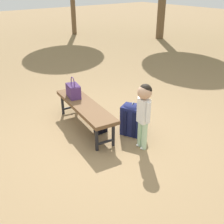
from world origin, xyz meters
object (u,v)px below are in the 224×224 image
at_px(park_bench, 85,107).
at_px(child_standing, 144,107).
at_px(backpack_large, 133,118).
at_px(handbag, 73,90).
at_px(backpack_small, 100,123).

bearing_deg(park_bench, child_standing, 18.84).
distance_m(park_bench, backpack_large, 0.81).
xyz_separation_m(handbag, child_standing, (1.40, 0.33, 0.10)).
relative_size(park_bench, handbag, 4.46).
bearing_deg(child_standing, handbag, -166.59).
distance_m(park_bench, backpack_small, 0.37).
distance_m(park_bench, handbag, 0.42).
bearing_deg(child_standing, park_bench, -161.16).
bearing_deg(handbag, park_bench, -2.44).
relative_size(handbag, backpack_small, 1.15).
distance_m(park_bench, child_standing, 1.12).
relative_size(park_bench, backpack_large, 2.89).
xyz_separation_m(backpack_large, backpack_small, (-0.36, -0.38, -0.12)).
height_order(backpack_large, backpack_small, backpack_large).
bearing_deg(park_bench, handbag, 177.56).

